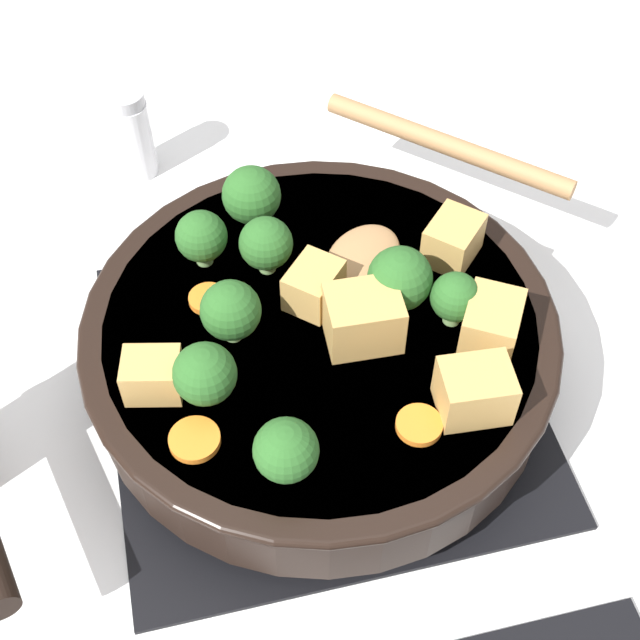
# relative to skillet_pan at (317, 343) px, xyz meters

# --- Properties ---
(ground_plane) EXTENTS (2.40, 2.40, 0.00)m
(ground_plane) POSITION_rel_skillet_pan_xyz_m (-0.00, -0.00, -0.06)
(ground_plane) COLOR white
(front_burner_grate) EXTENTS (0.31, 0.31, 0.03)m
(front_burner_grate) POSITION_rel_skillet_pan_xyz_m (-0.00, -0.00, -0.05)
(front_burner_grate) COLOR black
(front_burner_grate) RESTS_ON ground_plane
(skillet_pan) EXTENTS (0.44, 0.33, 0.06)m
(skillet_pan) POSITION_rel_skillet_pan_xyz_m (0.00, 0.00, 0.00)
(skillet_pan) COLOR black
(skillet_pan) RESTS_ON front_burner_grate
(wooden_spoon) EXTENTS (0.22, 0.22, 0.02)m
(wooden_spoon) POSITION_rel_skillet_pan_xyz_m (-0.10, -0.10, 0.03)
(wooden_spoon) COLOR #A87A4C
(wooden_spoon) RESTS_ON skillet_pan
(tofu_cube_center_large) EXTENTS (0.05, 0.04, 0.04)m
(tofu_cube_center_large) POSITION_rel_skillet_pan_xyz_m (-0.08, 0.09, 0.04)
(tofu_cube_center_large) COLOR tan
(tofu_cube_center_large) RESTS_ON skillet_pan
(tofu_cube_near_handle) EXTENTS (0.04, 0.04, 0.03)m
(tofu_cube_near_handle) POSITION_rel_skillet_pan_xyz_m (0.11, 0.03, 0.04)
(tofu_cube_near_handle) COLOR tan
(tofu_cube_near_handle) RESTS_ON skillet_pan
(tofu_cube_east_chunk) EXTENTS (0.05, 0.06, 0.03)m
(tofu_cube_east_chunk) POSITION_rel_skillet_pan_xyz_m (-0.11, 0.04, 0.04)
(tofu_cube_east_chunk) COLOR tan
(tofu_cube_east_chunk) RESTS_ON skillet_pan
(tofu_cube_west_chunk) EXTENTS (0.05, 0.04, 0.04)m
(tofu_cube_west_chunk) POSITION_rel_skillet_pan_xyz_m (-0.03, 0.02, 0.04)
(tofu_cube_west_chunk) COLOR tan
(tofu_cube_west_chunk) RESTS_ON skillet_pan
(tofu_cube_back_piece) EXTENTS (0.05, 0.05, 0.03)m
(tofu_cube_back_piece) POSITION_rel_skillet_pan_xyz_m (-0.00, -0.02, 0.04)
(tofu_cube_back_piece) COLOR tan
(tofu_cube_back_piece) RESTS_ON skillet_pan
(tofu_cube_front_piece) EXTENTS (0.05, 0.05, 0.03)m
(tofu_cube_front_piece) POSITION_rel_skillet_pan_xyz_m (-0.11, -0.04, 0.04)
(tofu_cube_front_piece) COLOR tan
(tofu_cube_front_piece) RESTS_ON skillet_pan
(broccoli_floret_near_spoon) EXTENTS (0.04, 0.04, 0.05)m
(broccoli_floret_near_spoon) POSITION_rel_skillet_pan_xyz_m (0.02, -0.10, 0.05)
(broccoli_floret_near_spoon) COLOR #709956
(broccoli_floret_near_spoon) RESTS_ON skillet_pan
(broccoli_floret_center_top) EXTENTS (0.04, 0.04, 0.05)m
(broccoli_floret_center_top) POSITION_rel_skillet_pan_xyz_m (-0.06, 0.00, 0.05)
(broccoli_floret_center_top) COLOR #709956
(broccoli_floret_center_top) RESTS_ON skillet_pan
(broccoli_floret_east_rim) EXTENTS (0.03, 0.03, 0.04)m
(broccoli_floret_east_rim) POSITION_rel_skillet_pan_xyz_m (-0.09, 0.02, 0.05)
(broccoli_floret_east_rim) COLOR #709956
(broccoli_floret_east_rim) RESTS_ON skillet_pan
(broccoli_floret_west_rim) EXTENTS (0.04, 0.04, 0.05)m
(broccoli_floret_west_rim) POSITION_rel_skillet_pan_xyz_m (0.08, 0.05, 0.05)
(broccoli_floret_west_rim) COLOR #709956
(broccoli_floret_west_rim) RESTS_ON skillet_pan
(broccoli_floret_north_edge) EXTENTS (0.04, 0.04, 0.04)m
(broccoli_floret_north_edge) POSITION_rel_skillet_pan_xyz_m (0.07, -0.07, 0.05)
(broccoli_floret_north_edge) COLOR #709956
(broccoli_floret_north_edge) RESTS_ON skillet_pan
(broccoli_floret_south_cluster) EXTENTS (0.04, 0.04, 0.05)m
(broccoli_floret_south_cluster) POSITION_rel_skillet_pan_xyz_m (0.02, -0.06, 0.05)
(broccoli_floret_south_cluster) COLOR #709956
(broccoli_floret_south_cluster) RESTS_ON skillet_pan
(broccoli_floret_mid_floret) EXTENTS (0.04, 0.04, 0.05)m
(broccoli_floret_mid_floret) POSITION_rel_skillet_pan_xyz_m (0.04, 0.11, 0.05)
(broccoli_floret_mid_floret) COLOR #709956
(broccoli_floret_mid_floret) RESTS_ON skillet_pan
(broccoli_floret_small_inner) EXTENTS (0.04, 0.04, 0.05)m
(broccoli_floret_small_inner) POSITION_rel_skillet_pan_xyz_m (0.06, -0.01, 0.05)
(broccoli_floret_small_inner) COLOR #709956
(broccoli_floret_small_inner) RESTS_ON skillet_pan
(carrot_slice_orange_thin) EXTENTS (0.03, 0.03, 0.01)m
(carrot_slice_orange_thin) POSITION_rel_skillet_pan_xyz_m (-0.04, 0.10, 0.03)
(carrot_slice_orange_thin) COLOR orange
(carrot_slice_orange_thin) RESTS_ON skillet_pan
(carrot_slice_near_center) EXTENTS (0.03, 0.03, 0.01)m
(carrot_slice_near_center) POSITION_rel_skillet_pan_xyz_m (0.07, -0.03, 0.03)
(carrot_slice_near_center) COLOR orange
(carrot_slice_near_center) RESTS_ON skillet_pan
(carrot_slice_edge_slice) EXTENTS (0.03, 0.03, 0.01)m
(carrot_slice_edge_slice) POSITION_rel_skillet_pan_xyz_m (0.09, 0.08, 0.03)
(carrot_slice_edge_slice) COLOR orange
(carrot_slice_edge_slice) RESTS_ON skillet_pan
(salt_shaker) EXTENTS (0.04, 0.04, 0.09)m
(salt_shaker) POSITION_rel_skillet_pan_xyz_m (0.10, -0.28, -0.01)
(salt_shaker) COLOR white
(salt_shaker) RESTS_ON ground_plane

